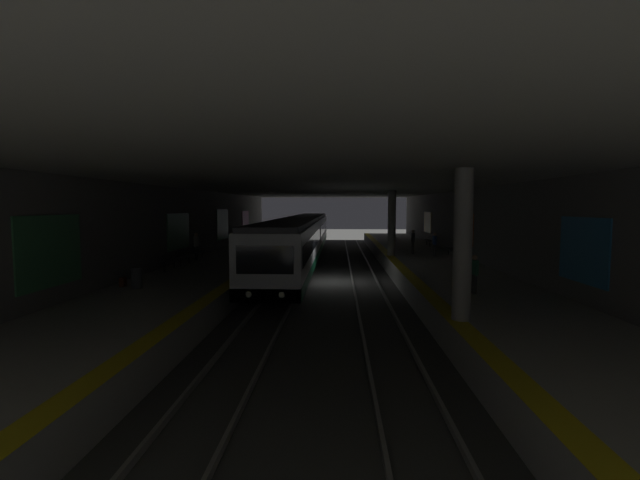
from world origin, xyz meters
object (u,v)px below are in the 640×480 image
person_walking_mid (413,241)px  bench_left_near (452,248)px  person_standing_far (196,245)px  bench_left_mid (429,240)px  person_waiting_near (435,243)px  metro_train (302,237)px  bench_right_mid (183,255)px  person_boarding (474,273)px  pillar_near (463,245)px  trash_bin (137,278)px  pillar_far (392,223)px  backpack_on_floor (123,282)px  bench_right_far (198,251)px  bench_right_near (168,260)px

person_walking_mid → bench_left_near: bearing=-114.6°
bench_left_near → person_standing_far: (-3.11, 16.98, 0.43)m
bench_left_mid → person_waiting_near: (-8.03, 1.29, 0.35)m
metro_train → bench_right_mid: bearing=144.7°
person_walking_mid → person_boarding: person_walking_mid is taller
pillar_near → metro_train: size_ratio=0.13×
metro_train → person_walking_mid: metro_train is taller
bench_left_near → person_walking_mid: bearing=65.4°
person_standing_far → trash_bin: bearing=-176.2°
pillar_far → bench_left_near: 4.54m
backpack_on_floor → bench_right_far: bearing=-0.2°
person_standing_far → pillar_near: bearing=-138.1°
bench_left_near → bench_right_mid: same height
bench_right_near → trash_bin: bench_right_near is taller
bench_right_far → bench_left_near: bearing=-81.3°
bench_right_near → person_boarding: size_ratio=1.11×
person_standing_far → person_boarding: size_ratio=1.14×
bench_right_near → person_standing_far: 4.50m
backpack_on_floor → person_waiting_near: bearing=-52.6°
backpack_on_floor → trash_bin: trash_bin is taller
metro_train → person_standing_far: bearing=137.6°
pillar_far → bench_left_near: pillar_far is taller
pillar_far → bench_right_mid: bearing=112.2°
person_waiting_near → person_walking_mid: bearing=39.1°
person_walking_mid → person_boarding: bearing=179.8°
metro_train → trash_bin: (-16.54, 5.60, -0.55)m
metro_train → person_walking_mid: (-2.58, -8.22, -0.02)m
pillar_near → person_walking_mid: (18.55, -1.67, -1.32)m
bench_left_mid → person_walking_mid: (-6.52, 2.51, 0.43)m
person_walking_mid → bench_left_mid: bearing=-21.1°
pillar_near → bench_right_near: size_ratio=2.68×
bench_right_far → pillar_far: bearing=-78.4°
pillar_far → backpack_on_floor: bearing=134.0°
bench_right_mid → person_waiting_near: size_ratio=1.05×
person_waiting_near → backpack_on_floor: size_ratio=4.06×
bench_left_mid → person_standing_far: 20.12m
person_standing_far → bench_right_near: bearing=178.8°
bench_right_far → backpack_on_floor: (-9.85, 0.03, -0.32)m
pillar_near → bench_right_mid: (12.18, 12.88, -1.75)m
bench_left_mid → bench_right_near: (-15.27, 17.07, 0.00)m
metro_train → bench_right_near: 12.98m
person_waiting_near → trash_bin: 19.53m
pillar_near → person_walking_mid: size_ratio=2.61×
backpack_on_floor → bench_right_near: bearing=-0.4°
pillar_near → bench_left_mid: (25.07, -4.18, -1.75)m
metro_train → bench_left_mid: (3.94, -10.73, -0.45)m
person_waiting_near → person_walking_mid: 1.94m
pillar_near → bench_left_near: bearing=-13.5°
metro_train → bench_right_near: (-11.33, 6.33, -0.45)m
bench_right_near → person_boarding: person_boarding is taller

